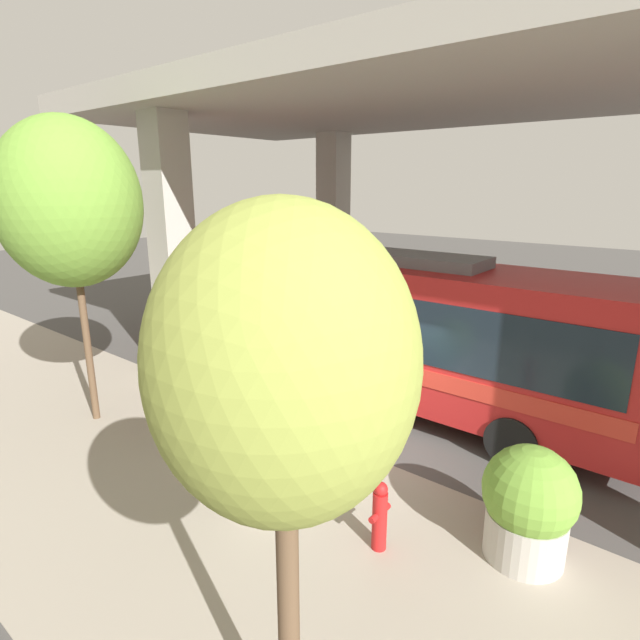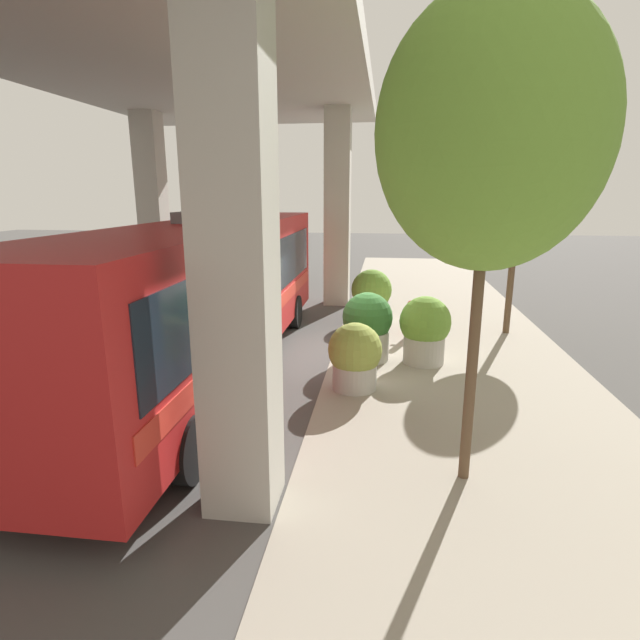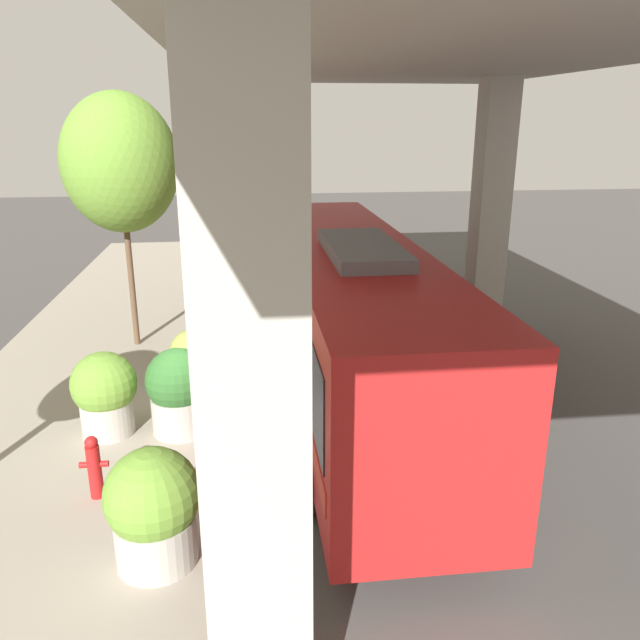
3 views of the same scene
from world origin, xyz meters
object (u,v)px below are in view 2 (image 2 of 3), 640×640
Objects in this scene: planter_extra at (367,326)px; street_tree_near at (518,199)px; planter_middle at (355,356)px; fire_hydrant at (410,319)px; planter_front at (371,296)px; planter_back at (425,329)px; street_tree_far at (491,133)px; bus at (209,288)px.

planter_extra is 0.34× the size of street_tree_near.
planter_middle is 7.19m from street_tree_near.
planter_front is (1.16, -1.68, 0.30)m from fire_hydrant.
planter_back is (-1.40, 3.86, 0.00)m from planter_front.
fire_hydrant is 0.66× the size of planter_back.
fire_hydrant is at bearing 17.14° from street_tree_near.
planter_back is 0.26× the size of street_tree_far.
street_tree_far reaches higher than planter_extra.
planter_middle is at bearing -60.53° from street_tree_far.
planter_front is at bearing -89.73° from planter_extra.
fire_hydrant is 4.26m from planter_middle.
street_tree_far is at bearing 143.21° from bus.
fire_hydrant is (-4.66, -3.40, -1.42)m from bus.
bus is at bearing 55.44° from planter_front.
planter_middle is (1.32, 4.05, 0.17)m from fire_hydrant.
bus is 5.17m from planter_back.
bus is 8.86m from street_tree_near.
street_tree_near reaches higher than bus.
bus reaches higher than fire_hydrant.
bus is 3.91m from planter_extra.
fire_hydrant is at bearing -83.74° from planter_back.
fire_hydrant is at bearing -118.61° from planter_extra.
planter_back is 1.39m from planter_extra.
fire_hydrant is 2.07m from planter_front.
planter_middle is 5.45m from street_tree_far.
street_tree_far is (-0.48, 7.24, 4.20)m from fire_hydrant.
fire_hydrant is 0.64× the size of planter_front.
fire_hydrant is 2.22m from planter_back.
street_tree_far is (-0.24, 5.06, 3.90)m from planter_back.
fire_hydrant is at bearing -108.08° from planter_middle.
planter_back is at bearing 176.65° from planter_extra.
street_tree_far is at bearing 107.56° from planter_extra.
planter_middle is at bearing 168.91° from bus.
street_tree_far is (-1.63, 5.14, 3.89)m from planter_extra.
bus is at bearing 20.24° from planter_extra.
street_tree_near reaches higher than planter_back.
planter_front is 0.26× the size of street_tree_far.
street_tree_far is (-1.80, 3.19, 4.03)m from planter_middle.
street_tree_near is 0.78× the size of street_tree_far.
planter_extra reaches higher than planter_middle.
fire_hydrant is 0.64× the size of planter_extra.
planter_front is 1.02× the size of planter_back.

